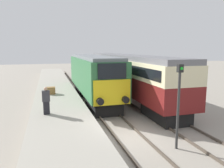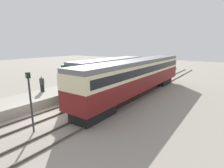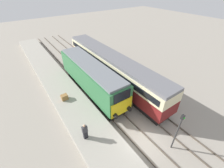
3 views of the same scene
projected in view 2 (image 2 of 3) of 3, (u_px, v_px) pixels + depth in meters
The scene contains 9 objects.
ground_plane at pixel (43, 117), 13.93m from camera, with size 120.00×120.00×0.00m, color gray.
platform_left at pixel (84, 87), 22.06m from camera, with size 3.50×50.00×0.84m.
rails_near_track at pixel (87, 100), 17.89m from camera, with size 1.51×60.00×0.14m.
rails_far_track at pixel (114, 107), 15.97m from camera, with size 1.50×60.00×0.14m.
locomotive at pixel (110, 74), 20.68m from camera, with size 2.70×12.52×4.01m.
passenger_carriage at pixel (138, 74), 19.19m from camera, with size 2.75×19.38×4.06m.
person_on_platform at pixel (42, 84), 18.05m from camera, with size 0.44×0.26×1.61m.
signal_post at pixel (30, 98), 10.99m from camera, with size 0.24×0.28×3.96m.
luggage_crate at pixel (84, 80), 22.63m from camera, with size 0.70×0.56×0.60m.
Camera 2 is at (12.00, -7.45, 5.60)m, focal length 28.00 mm.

